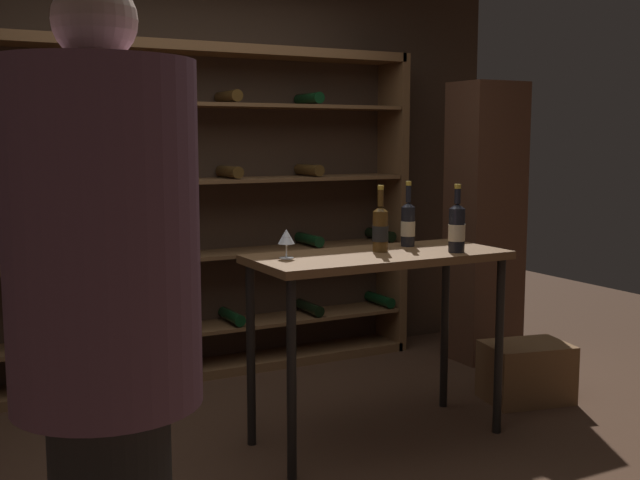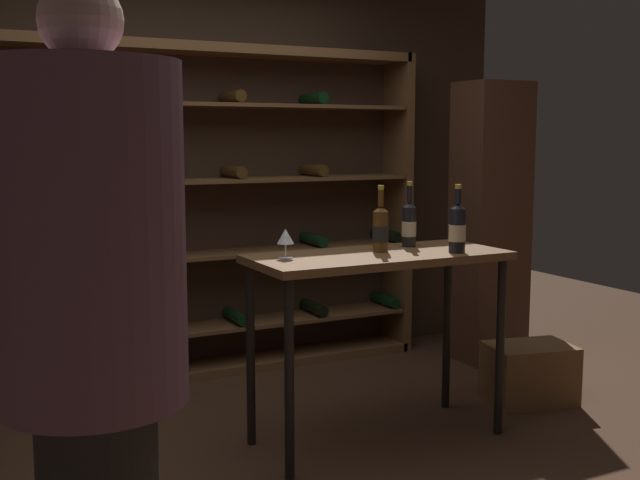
% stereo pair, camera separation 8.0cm
% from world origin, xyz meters
% --- Properties ---
extents(ground_plane, '(9.48, 9.48, 0.00)m').
position_xyz_m(ground_plane, '(0.00, 0.00, 0.00)').
color(ground_plane, '#472D1E').
extents(back_wall, '(4.83, 0.10, 2.84)m').
position_xyz_m(back_wall, '(0.00, 1.74, 1.42)').
color(back_wall, '#3D2B1E').
rests_on(back_wall, ground).
extents(wine_rack, '(3.14, 0.32, 2.10)m').
position_xyz_m(wine_rack, '(0.01, 1.53, 1.03)').
color(wine_rack, brown).
rests_on(wine_rack, ground).
extents(tasting_table, '(1.29, 0.56, 0.96)m').
position_xyz_m(tasting_table, '(0.49, 0.06, 0.84)').
color(tasting_table, brown).
rests_on(tasting_table, ground).
extents(person_guest_blue_shirt, '(0.50, 0.50, 1.93)m').
position_xyz_m(person_guest_blue_shirt, '(-1.13, -1.15, 1.06)').
color(person_guest_blue_shirt, '#262626').
rests_on(person_guest_blue_shirt, ground).
extents(wine_crate, '(0.54, 0.43, 0.34)m').
position_xyz_m(wine_crate, '(1.57, 0.15, 0.17)').
color(wine_crate, brown).
rests_on(wine_crate, ground).
extents(display_cabinet, '(0.44, 0.36, 1.90)m').
position_xyz_m(display_cabinet, '(1.93, 0.98, 0.95)').
color(display_cabinet, '#4C2D1E').
rests_on(display_cabinet, ground).
extents(wine_bottle_amber_reserve, '(0.08, 0.08, 0.34)m').
position_xyz_m(wine_bottle_amber_reserve, '(0.85, -0.10, 1.08)').
color(wine_bottle_amber_reserve, black).
rests_on(wine_bottle_amber_reserve, tasting_table).
extents(wine_bottle_red_label, '(0.08, 0.08, 0.34)m').
position_xyz_m(wine_bottle_red_label, '(0.76, 0.19, 1.08)').
color(wine_bottle_red_label, black).
rests_on(wine_bottle_red_label, tasting_table).
extents(wine_bottle_gold_foil, '(0.08, 0.08, 0.33)m').
position_xyz_m(wine_bottle_gold_foil, '(0.52, 0.09, 1.08)').
color(wine_bottle_gold_foil, '#4C3314').
rests_on(wine_bottle_gold_foil, tasting_table).
extents(wine_glass_stemmed_left, '(0.08, 0.08, 0.14)m').
position_xyz_m(wine_glass_stemmed_left, '(0.01, 0.12, 1.06)').
color(wine_glass_stemmed_left, silver).
rests_on(wine_glass_stemmed_left, tasting_table).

